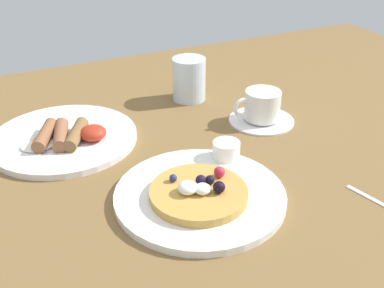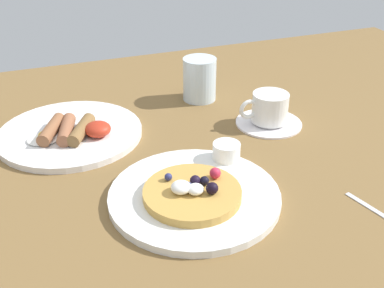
% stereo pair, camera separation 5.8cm
% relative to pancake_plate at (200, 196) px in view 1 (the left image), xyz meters
% --- Properties ---
extents(ground_plane, '(1.89, 1.17, 0.03)m').
position_rel_pancake_plate_xyz_m(ground_plane, '(-0.03, 0.10, -0.02)').
color(ground_plane, brown).
extents(pancake_plate, '(0.27, 0.27, 0.01)m').
position_rel_pancake_plate_xyz_m(pancake_plate, '(0.00, 0.00, 0.00)').
color(pancake_plate, white).
rests_on(pancake_plate, ground_plane).
extents(pancake_with_berries, '(0.15, 0.15, 0.03)m').
position_rel_pancake_plate_xyz_m(pancake_with_berries, '(-0.01, -0.01, 0.02)').
color(pancake_with_berries, '#C39342').
rests_on(pancake_with_berries, pancake_plate).
extents(syrup_ramekin, '(0.05, 0.05, 0.03)m').
position_rel_pancake_plate_xyz_m(syrup_ramekin, '(0.09, 0.08, 0.02)').
color(syrup_ramekin, white).
rests_on(syrup_ramekin, pancake_plate).
extents(breakfast_plate, '(0.28, 0.28, 0.01)m').
position_rel_pancake_plate_xyz_m(breakfast_plate, '(-0.15, 0.28, -0.00)').
color(breakfast_plate, white).
rests_on(breakfast_plate, ground_plane).
extents(fried_breakfast, '(0.15, 0.12, 0.03)m').
position_rel_pancake_plate_xyz_m(fried_breakfast, '(-0.15, 0.25, 0.02)').
color(fried_breakfast, brown).
rests_on(fried_breakfast, breakfast_plate).
extents(coffee_saucer, '(0.13, 0.13, 0.01)m').
position_rel_pancake_plate_xyz_m(coffee_saucer, '(0.23, 0.19, -0.00)').
color(coffee_saucer, white).
rests_on(coffee_saucer, ground_plane).
extents(coffee_cup, '(0.10, 0.07, 0.06)m').
position_rel_pancake_plate_xyz_m(coffee_cup, '(0.23, 0.19, 0.03)').
color(coffee_cup, white).
rests_on(coffee_cup, coffee_saucer).
extents(water_glass, '(0.07, 0.07, 0.09)m').
position_rel_pancake_plate_xyz_m(water_glass, '(0.15, 0.35, 0.04)').
color(water_glass, silver).
rests_on(water_glass, ground_plane).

